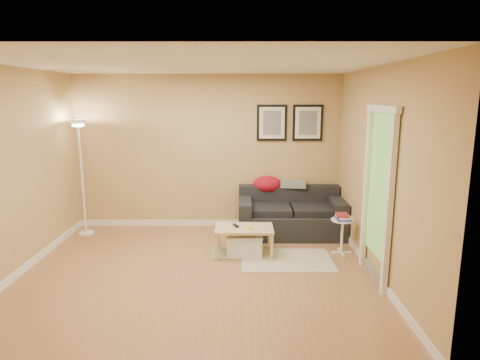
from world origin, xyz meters
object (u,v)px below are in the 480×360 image
at_px(sofa, 291,212).
at_px(side_table, 342,236).
at_px(floor_lamp, 82,181).
at_px(storage_bin, 244,244).
at_px(coffee_table, 244,241).
at_px(book_stack, 343,217).

distance_m(sofa, side_table, 1.06).
bearing_deg(floor_lamp, storage_bin, -19.55).
xyz_separation_m(coffee_table, book_stack, (1.41, 0.06, 0.34)).
bearing_deg(sofa, side_table, -52.59).
relative_size(coffee_table, storage_bin, 1.61).
relative_size(book_stack, floor_lamp, 0.14).
bearing_deg(sofa, floor_lamp, 179.74).
height_order(coffee_table, book_stack, book_stack).
bearing_deg(book_stack, side_table, 62.41).
relative_size(sofa, storage_bin, 3.34).
xyz_separation_m(sofa, floor_lamp, (-3.38, 0.02, 0.52)).
relative_size(sofa, coffee_table, 2.08).
xyz_separation_m(coffee_table, side_table, (1.41, 0.06, 0.05)).
xyz_separation_m(book_stack, floor_lamp, (-4.02, 0.85, 0.34)).
height_order(coffee_table, storage_bin, coffee_table).
distance_m(coffee_table, side_table, 1.41).
distance_m(sofa, storage_bin, 1.21).
relative_size(side_table, book_stack, 1.99).
relative_size(sofa, side_table, 3.35).
xyz_separation_m(coffee_table, storage_bin, (0.00, -0.01, -0.05)).
relative_size(storage_bin, book_stack, 1.99).
height_order(book_stack, floor_lamp, floor_lamp).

